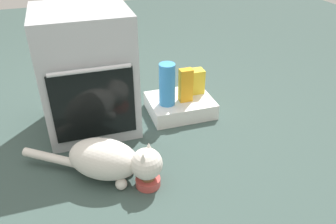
% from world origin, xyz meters
% --- Properties ---
extents(ground, '(8.00, 8.00, 0.00)m').
position_xyz_m(ground, '(0.00, 0.00, 0.00)').
color(ground, '#384C47').
extents(oven, '(0.56, 0.58, 0.79)m').
position_xyz_m(oven, '(0.00, 0.50, 0.40)').
color(oven, '#B7BABF').
rests_on(oven, ground).
extents(pantry_cabinet, '(0.45, 0.37, 0.11)m').
position_xyz_m(pantry_cabinet, '(0.62, 0.47, 0.06)').
color(pantry_cabinet, white).
rests_on(pantry_cabinet, ground).
extents(food_bowl, '(0.14, 0.14, 0.08)m').
position_xyz_m(food_bowl, '(0.20, -0.20, 0.03)').
color(food_bowl, '#C64C47').
rests_on(food_bowl, ground).
extents(cat, '(0.73, 0.50, 0.25)m').
position_xyz_m(cat, '(0.03, -0.09, 0.13)').
color(cat, silver).
rests_on(cat, ground).
extents(juice_carton, '(0.09, 0.06, 0.24)m').
position_xyz_m(juice_carton, '(0.65, 0.43, 0.23)').
color(juice_carton, orange).
rests_on(juice_carton, pantry_cabinet).
extents(water_bottle, '(0.11, 0.11, 0.30)m').
position_xyz_m(water_bottle, '(0.51, 0.43, 0.26)').
color(water_bottle, '#388CD1').
rests_on(water_bottle, pantry_cabinet).
extents(snack_bag, '(0.12, 0.09, 0.18)m').
position_xyz_m(snack_bag, '(0.76, 0.53, 0.20)').
color(snack_bag, yellow).
rests_on(snack_bag, pantry_cabinet).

